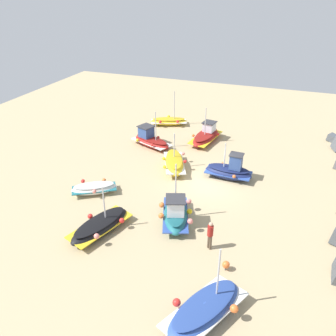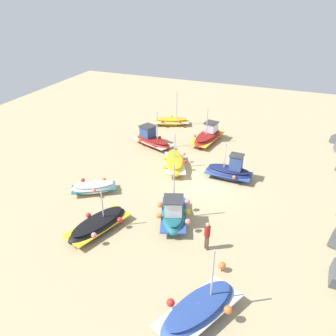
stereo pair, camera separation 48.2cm
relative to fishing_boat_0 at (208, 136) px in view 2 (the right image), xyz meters
name	(u,v)px [view 2 (the right image)]	position (x,y,z in m)	size (l,w,h in m)	color
ground_plane	(207,184)	(7.16, 2.01, -0.53)	(54.24, 54.24, 0.00)	tan
fishing_boat_0	(208,136)	(0.00, 0.00, 0.00)	(4.47, 2.24, 3.24)	maroon
fishing_boat_1	(98,225)	(14.45, -2.39, -0.11)	(4.30, 2.59, 2.82)	black
fishing_boat_2	(175,163)	(5.82, -0.95, -0.01)	(4.04, 2.79, 2.85)	gold
fishing_boat_3	(152,140)	(2.57, -4.25, 0.02)	(2.81, 4.06, 3.28)	maroon
fishing_boat_4	(174,213)	(12.05, 1.31, 0.09)	(3.98, 2.57, 3.69)	#1E6670
fishing_boat_5	(229,172)	(5.82, 3.25, 0.08)	(1.81, 3.44, 2.73)	navy
fishing_boat_6	(171,121)	(-2.66, -4.49, -0.14)	(2.51, 3.84, 3.42)	gold
fishing_boat_7	(199,310)	(17.99, 4.69, -0.07)	(4.49, 3.36, 3.36)	#2D4C9E
fishing_boat_8	(94,187)	(10.96, -4.87, -0.15)	(2.67, 3.22, 0.77)	white
person_walking	(207,234)	(13.67, 3.80, 0.47)	(0.32, 0.32, 1.72)	brown
mooring_buoy_0	(222,266)	(14.96, 4.96, -0.18)	(0.38, 0.38, 0.54)	#3F3F42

